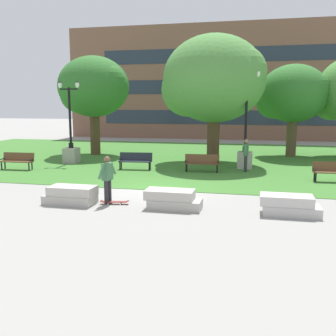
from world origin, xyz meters
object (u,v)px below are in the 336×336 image
at_px(skateboard, 115,202).
at_px(park_bench_near_right, 135,160).
at_px(person_bystander_near_lawn, 246,153).
at_px(lamp_post_center, 245,149).
at_px(lamp_post_right, 71,146).
at_px(park_bench_far_right, 17,160).
at_px(concrete_block_left, 173,199).
at_px(concrete_block_center, 71,195).
at_px(park_bench_near_left, 202,162).
at_px(park_bench_far_left, 333,170).
at_px(person_skateboarder, 107,177).
at_px(concrete_block_right, 289,205).

xyz_separation_m(skateboard, park_bench_near_right, (-1.52, 7.30, 0.45)).
bearing_deg(person_bystander_near_lawn, lamp_post_center, 94.07).
distance_m(lamp_post_right, person_bystander_near_lawn, 10.37).
height_order(skateboard, park_bench_far_right, park_bench_far_right).
xyz_separation_m(park_bench_near_right, person_bystander_near_lawn, (5.85, 0.53, 0.45)).
bearing_deg(park_bench_far_right, concrete_block_left, -30.93).
bearing_deg(concrete_block_center, lamp_post_right, 116.40).
bearing_deg(park_bench_near_left, concrete_block_left, -89.75).
bearing_deg(park_bench_far_left, person_bystander_near_lawn, 155.48).
xyz_separation_m(person_skateboarder, lamp_post_right, (-5.73, 8.65, 0.05)).
distance_m(park_bench_near_right, lamp_post_right, 4.72).
bearing_deg(park_bench_far_left, park_bench_far_right, -179.41).
height_order(park_bench_near_left, person_bystander_near_lawn, person_bystander_near_lawn).
bearing_deg(concrete_block_left, park_bench_near_left, 90.25).
xyz_separation_m(concrete_block_right, skateboard, (-5.96, 0.02, -0.22)).
bearing_deg(skateboard, park_bench_near_left, 73.98).
bearing_deg(person_skateboarder, concrete_block_left, -2.92).
xyz_separation_m(concrete_block_right, lamp_post_center, (-1.71, 9.02, 0.79)).
relative_size(skateboard, park_bench_far_left, 0.57).
bearing_deg(park_bench_near_right, concrete_block_left, -63.62).
xyz_separation_m(concrete_block_right, park_bench_far_right, (-13.71, 5.87, 0.23)).
height_order(park_bench_far_left, person_bystander_near_lawn, person_bystander_near_lawn).
relative_size(park_bench_far_left, person_bystander_near_lawn, 1.07).
relative_size(concrete_block_center, lamp_post_right, 0.38).
distance_m(park_bench_far_right, person_bystander_near_lawn, 12.25).
xyz_separation_m(concrete_block_center, park_bench_near_right, (0.02, 7.57, 0.23)).
distance_m(concrete_block_left, park_bench_near_right, 8.23).
height_order(concrete_block_right, lamp_post_right, lamp_post_right).
bearing_deg(concrete_block_left, concrete_block_right, 0.74).
xyz_separation_m(park_bench_near_left, lamp_post_center, (2.15, 1.66, 0.56)).
relative_size(concrete_block_left, park_bench_near_right, 1.04).
height_order(park_bench_far_left, park_bench_far_right, same).
xyz_separation_m(concrete_block_center, park_bench_far_left, (9.86, 6.29, 0.23)).
relative_size(concrete_block_left, person_bystander_near_lawn, 1.12).
bearing_deg(person_skateboarder, lamp_post_right, 123.50).
bearing_deg(lamp_post_right, person_skateboarder, -56.50).
relative_size(skateboard, person_bystander_near_lawn, 0.61).
distance_m(concrete_block_left, park_bench_far_right, 11.52).
xyz_separation_m(concrete_block_right, lamp_post_right, (-11.96, 8.73, 0.71)).
bearing_deg(park_bench_far_right, park_bench_far_left, 0.59).
relative_size(concrete_block_left, park_bench_near_left, 1.05).
bearing_deg(park_bench_near_right, lamp_post_center, 16.42).
xyz_separation_m(person_skateboarder, park_bench_near_right, (-1.25, 7.25, -0.43)).
bearing_deg(lamp_post_center, concrete_block_center, -121.99).
xyz_separation_m(concrete_block_right, person_bystander_near_lawn, (-1.63, 7.86, 0.68)).
height_order(concrete_block_center, park_bench_far_right, park_bench_far_right).
bearing_deg(lamp_post_right, lamp_post_center, 1.65).
distance_m(skateboard, park_bench_far_left, 10.28).
bearing_deg(park_bench_far_left, person_skateboarder, -145.23).
height_order(concrete_block_center, person_skateboarder, person_skateboarder).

